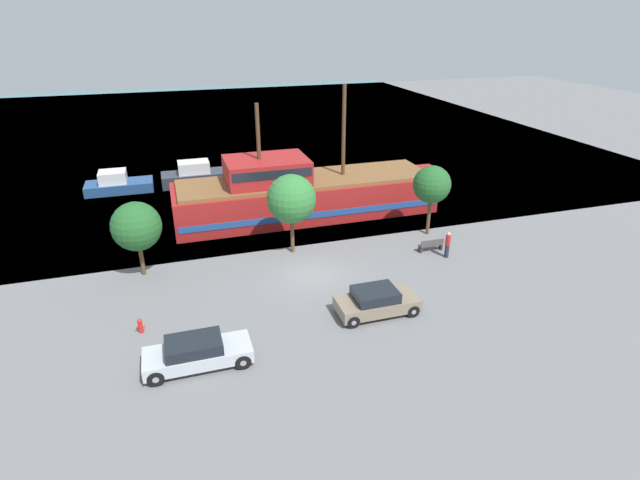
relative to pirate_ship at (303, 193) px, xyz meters
name	(u,v)px	position (x,y,z in m)	size (l,w,h in m)	color
ground_plane	(311,274)	(-2.16, -9.38, -1.73)	(160.00, 160.00, 0.00)	slate
water_surface	(220,126)	(-2.16, 34.62, -1.73)	(80.00, 80.00, 0.00)	teal
pirate_ship	(303,193)	(0.00, 0.00, 0.00)	(20.85, 5.35, 9.51)	#A31E1E
moored_boat_dockside	(199,175)	(-6.93, 10.05, -0.95)	(6.73, 2.39, 2.08)	#2D333D
moored_boat_outer	(118,184)	(-13.81, 9.97, -1.06)	(5.54, 2.50, 1.83)	navy
parked_car_curb_front	(377,301)	(-0.13, -14.39, -1.03)	(4.18, 1.96, 1.41)	#7F705B
parked_car_curb_mid	(197,352)	(-9.24, -15.93, -1.04)	(4.63, 1.84, 1.36)	#B7BCC6
fire_hydrant	(140,325)	(-11.68, -12.56, -1.32)	(0.42, 0.25, 0.76)	red
bench_promenade_east	(431,245)	(6.17, -8.67, -1.30)	(1.61, 0.45, 0.85)	#4C4742
pedestrian_walking_near	(448,245)	(6.68, -9.75, -0.86)	(0.32, 0.32, 1.72)	#232838
tree_row_east	(136,226)	(-11.60, -6.41, 1.34)	(2.82, 2.82, 4.50)	brown
tree_row_mideast	(291,199)	(-2.41, -6.07, 1.88)	(3.07, 3.07, 5.16)	brown
tree_row_midwest	(432,185)	(7.31, -6.08, 1.86)	(2.55, 2.55, 4.88)	brown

